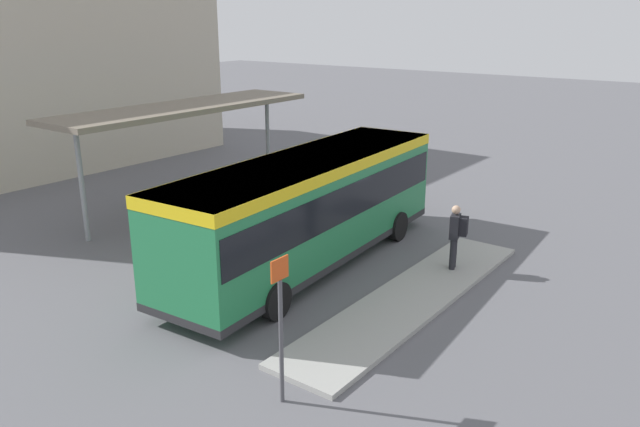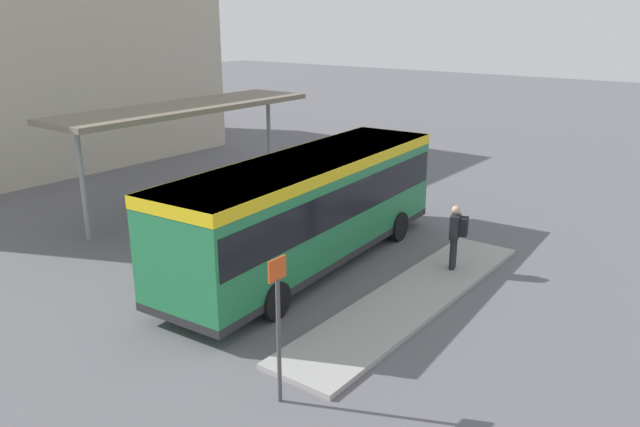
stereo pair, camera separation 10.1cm
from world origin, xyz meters
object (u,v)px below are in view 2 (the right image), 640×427
bicycle_white (371,179)px  platform_sign (278,324)px  bicycle_black (389,181)px  bicycle_yellow (360,175)px  potted_planter_near_shelter (192,218)px  city_bus (309,203)px  pedestrian_waiting (456,233)px

bicycle_white → platform_sign: 15.20m
bicycle_black → bicycle_white: size_ratio=1.06×
bicycle_yellow → potted_planter_near_shelter: (-8.89, 0.38, 0.32)m
city_bus → bicycle_yellow: (8.38, 3.88, -1.45)m
bicycle_black → potted_planter_near_shelter: bearing=-93.2°
bicycle_yellow → platform_sign: 15.81m
pedestrian_waiting → bicycle_black: 8.59m
city_bus → bicycle_black: size_ratio=6.18×
pedestrian_waiting → potted_planter_near_shelter: 8.15m
city_bus → potted_planter_near_shelter: bearing=93.1°
pedestrian_waiting → bicycle_yellow: 9.85m
pedestrian_waiting → platform_sign: size_ratio=0.64×
platform_sign → bicycle_black: bearing=23.5°
pedestrian_waiting → bicycle_white: size_ratio=1.12×
bicycle_white → bicycle_yellow: size_ratio=1.00×
bicycle_white → pedestrian_waiting: bearing=-35.2°
city_bus → potted_planter_near_shelter: city_bus is taller
bicycle_white → bicycle_black: bearing=12.3°
potted_planter_near_shelter → bicycle_yellow: bearing=-2.4°
bicycle_black → potted_planter_near_shelter: size_ratio=1.29×
pedestrian_waiting → bicycle_black: size_ratio=1.06×
bicycle_black → potted_planter_near_shelter: 8.89m
city_bus → bicycle_black: (8.16, 2.33, -1.43)m
bicycle_white → platform_sign: (-13.58, -6.72, 1.21)m
city_bus → potted_planter_near_shelter: size_ratio=8.00×
pedestrian_waiting → potted_planter_near_shelter: size_ratio=1.37×
bicycle_black → potted_planter_near_shelter: (-8.67, 1.92, 0.30)m
bicycle_black → bicycle_yellow: (0.22, 1.55, -0.02)m
city_bus → platform_sign: (-5.49, -3.62, -0.23)m
bicycle_white → potted_planter_near_shelter: (-8.61, 1.15, 0.32)m
potted_planter_near_shelter → platform_sign: size_ratio=0.46×
pedestrian_waiting → potted_planter_near_shelter: pedestrian_waiting is taller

